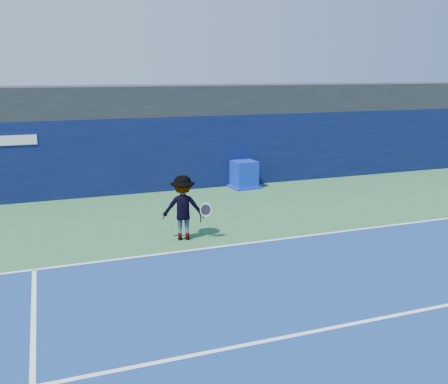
{
  "coord_description": "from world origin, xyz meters",
  "views": [
    {
      "loc": [
        -4.53,
        -9.39,
        4.76
      ],
      "look_at": [
        0.78,
        5.2,
        1.0
      ],
      "focal_mm": 40.0,
      "sensor_mm": 36.0,
      "label": 1
    }
  ],
  "objects": [
    {
      "name": "ground",
      "position": [
        0.0,
        0.0,
        0.0
      ],
      "size": [
        80.0,
        80.0,
        0.0
      ],
      "primitive_type": "plane",
      "color": "#2D6438",
      "rests_on": "ground"
    },
    {
      "name": "baseline",
      "position": [
        0.0,
        3.0,
        0.01
      ],
      "size": [
        24.0,
        0.1,
        0.01
      ],
      "primitive_type": "cube",
      "color": "white",
      "rests_on": "ground"
    },
    {
      "name": "tennis_ball",
      "position": [
        -1.37,
        4.9,
        0.7
      ],
      "size": [
        0.06,
        0.06,
        0.06
      ],
      "color": "#B6DE18",
      "rests_on": "ground"
    },
    {
      "name": "stadium_band",
      "position": [
        0.0,
        11.5,
        3.6
      ],
      "size": [
        36.0,
        3.0,
        1.2
      ],
      "primitive_type": "cube",
      "color": "black",
      "rests_on": "back_wall_assembly"
    },
    {
      "name": "back_wall_assembly",
      "position": [
        -0.0,
        10.5,
        1.5
      ],
      "size": [
        36.0,
        1.03,
        3.0
      ],
      "color": "#0B133D",
      "rests_on": "ground"
    },
    {
      "name": "tennis_player",
      "position": [
        -0.9,
        4.02,
        0.94
      ],
      "size": [
        1.44,
        1.0,
        1.89
      ],
      "color": "silver",
      "rests_on": "ground"
    },
    {
      "name": "equipment_cart",
      "position": [
        3.28,
        9.61,
        0.51
      ],
      "size": [
        1.27,
        1.27,
        1.13
      ],
      "color": "#0C26AB",
      "rests_on": "ground"
    },
    {
      "name": "service_line",
      "position": [
        0.0,
        -2.0,
        0.01
      ],
      "size": [
        24.0,
        0.1,
        0.01
      ],
      "primitive_type": "cube",
      "color": "white",
      "rests_on": "ground"
    }
  ]
}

